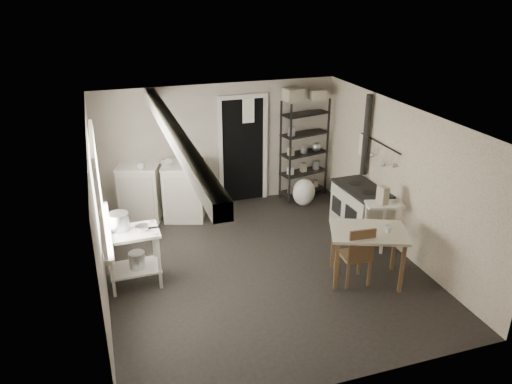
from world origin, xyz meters
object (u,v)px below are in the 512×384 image
object	(u,v)px
base_cabinets	(163,194)
flour_sack	(304,193)
shelf_rack	(304,151)
work_table	(366,256)
stockpot	(119,223)
stove	(360,209)
chair	(355,252)
prep_table	(134,259)

from	to	relation	value
base_cabinets	flour_sack	bearing A→B (deg)	11.51
shelf_rack	work_table	world-z (taller)	shelf_rack
stockpot	stove	bearing A→B (deg)	4.84
work_table	chair	world-z (taller)	chair
base_cabinets	stockpot	bearing A→B (deg)	-95.17
shelf_rack	flour_sack	size ratio (longest dim) A/B	3.71
stockpot	stove	size ratio (longest dim) A/B	0.28
work_table	chair	xyz separation A→B (m)	(-0.19, -0.01, 0.10)
flour_sack	base_cabinets	bearing A→B (deg)	173.46
prep_table	stove	world-z (taller)	stove
stockpot	base_cabinets	distance (m)	2.20
chair	flour_sack	distance (m)	2.70
prep_table	stockpot	size ratio (longest dim) A/B	2.88
work_table	base_cabinets	bearing A→B (deg)	129.43
shelf_rack	work_table	bearing A→B (deg)	-109.80
stove	chair	world-z (taller)	chair
prep_table	shelf_rack	world-z (taller)	shelf_rack
shelf_rack	base_cabinets	bearing A→B (deg)	168.53
shelf_rack	stove	size ratio (longest dim) A/B	1.83
base_cabinets	chair	xyz separation A→B (m)	(2.25, -2.97, 0.02)
base_cabinets	work_table	xyz separation A→B (m)	(2.44, -2.96, -0.08)
shelf_rack	prep_table	bearing A→B (deg)	-161.53
base_cabinets	chair	world-z (taller)	base_cabinets
stockpot	stove	xyz separation A→B (m)	(3.91, 0.33, -0.50)
flour_sack	prep_table	bearing A→B (deg)	-151.92
base_cabinets	work_table	size ratio (longest dim) A/B	1.50
stockpot	prep_table	bearing A→B (deg)	-35.04
base_cabinets	stove	world-z (taller)	base_cabinets
stockpot	shelf_rack	size ratio (longest dim) A/B	0.15
stove	flour_sack	world-z (taller)	stove
prep_table	base_cabinets	xyz separation A→B (m)	(0.70, 2.07, 0.06)
chair	flour_sack	xyz separation A→B (m)	(0.37, 2.67, -0.24)
prep_table	flour_sack	size ratio (longest dim) A/B	1.61
work_table	flour_sack	world-z (taller)	work_table
stove	stockpot	bearing A→B (deg)	-177.34
prep_table	stove	bearing A→B (deg)	6.53
prep_table	work_table	xyz separation A→B (m)	(3.14, -0.89, -0.02)
base_cabinets	shelf_rack	xyz separation A→B (m)	(2.77, 0.11, 0.49)
base_cabinets	shelf_rack	size ratio (longest dim) A/B	0.80
stockpot	shelf_rack	world-z (taller)	shelf_rack
prep_table	base_cabinets	bearing A→B (deg)	71.24
prep_table	base_cabinets	distance (m)	2.19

